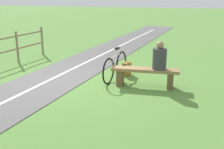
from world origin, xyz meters
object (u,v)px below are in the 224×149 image
object	(u,v)px
bench	(145,74)
bicycle	(115,66)
person_seated	(160,58)
backpack	(127,69)

from	to	relation	value
bench	bicycle	distance (m)	1.02
person_seated	backpack	bearing A→B (deg)	-42.37
bench	person_seated	bearing A→B (deg)	-180.00
person_seated	bicycle	distance (m)	1.42
bench	person_seated	size ratio (longest dim) A/B	2.46
bench	bicycle	size ratio (longest dim) A/B	1.07
person_seated	backpack	xyz separation A→B (m)	(1.08, -0.86, -0.62)
person_seated	bicycle	xyz separation A→B (m)	(1.30, -0.37, -0.43)
bench	person_seated	world-z (taller)	person_seated
bench	bicycle	world-z (taller)	bicycle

